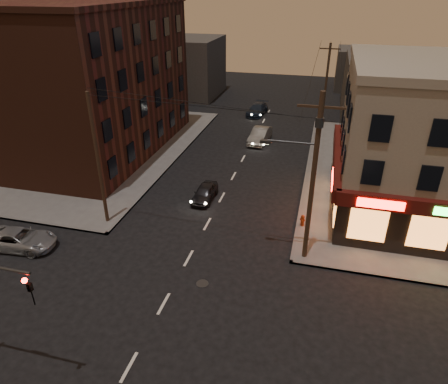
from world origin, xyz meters
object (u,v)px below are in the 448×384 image
(sedan_near, at_px, (205,193))
(suv_cross, at_px, (19,239))
(sedan_mid, at_px, (260,135))
(fire_hydrant, at_px, (303,220))
(sedan_far, at_px, (257,109))

(sedan_near, bearing_deg, suv_cross, -135.98)
(sedan_mid, height_order, fire_hydrant, sedan_mid)
(suv_cross, distance_m, sedan_far, 33.24)
(sedan_mid, height_order, sedan_far, sedan_mid)
(suv_cross, bearing_deg, sedan_mid, -32.55)
(sedan_mid, bearing_deg, suv_cross, -111.31)
(sedan_near, distance_m, sedan_far, 22.99)
(sedan_mid, distance_m, fire_hydrant, 16.51)
(sedan_far, relative_size, fire_hydrant, 5.56)
(sedan_near, height_order, sedan_far, sedan_far)
(sedan_near, xyz_separation_m, sedan_mid, (1.94, 13.39, 0.15))
(sedan_far, distance_m, fire_hydrant, 26.25)
(suv_cross, distance_m, sedan_mid, 25.03)
(sedan_near, height_order, sedan_mid, sedan_mid)
(sedan_near, relative_size, sedan_far, 0.76)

